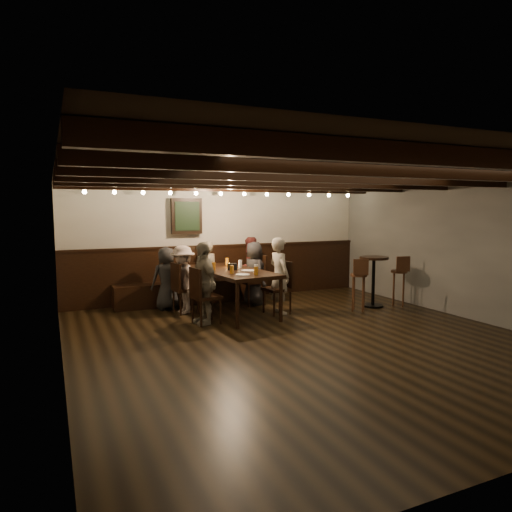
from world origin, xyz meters
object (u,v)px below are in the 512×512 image
chair_left_far (205,306)px  person_right_near (254,273)px  person_right_far (279,276)px  dining_table (231,273)px  bar_stool_left (358,292)px  high_top_table (373,274)px  person_bench_centre (207,272)px  person_bench_right (249,269)px  chair_right_near (253,289)px  person_left_near (183,279)px  bar_stool_right (399,287)px  chair_right_far (278,298)px  person_left_far (203,283)px  chair_left_near (185,298)px  person_bench_left (167,278)px

chair_left_far → person_right_near: size_ratio=0.75×
chair_left_far → person_right_far: bearing=90.0°
dining_table → bar_stool_left: size_ratio=2.24×
dining_table → high_top_table: (2.71, -0.62, -0.09)m
person_bench_centre → high_top_table: bearing=143.2°
bar_stool_left → person_bench_right: bearing=152.1°
chair_left_far → high_top_table: (3.38, -0.09, 0.35)m
chair_right_near → person_left_near: bearing=90.0°
person_bench_right → bar_stool_left: (1.42, -1.82, -0.29)m
chair_left_far → bar_stool_right: bar_stool_right is taller
chair_left_far → person_left_near: size_ratio=0.76×
chair_right_far → person_bench_right: 1.41m
chair_right_near → person_left_far: size_ratio=0.72×
bar_stool_right → chair_left_far: bearing=-169.9°
person_left_far → high_top_table: person_left_far is taller
dining_table → person_right_far: size_ratio=1.60×
person_bench_right → person_left_far: bearing=39.3°
high_top_table → person_bench_centre: bearing=149.5°
chair_left_near → person_bench_left: size_ratio=0.78×
chair_left_far → person_bench_left: person_bench_left is taller
chair_right_near → person_left_near: person_left_near is taller
person_bench_centre → person_left_far: person_left_far is taller
chair_right_far → person_left_near: person_left_near is taller
chair_left_near → person_left_near: person_left_near is taller
bar_stool_left → person_right_near: bearing=162.4°
person_right_near → person_right_far: 0.90m
chair_right_near → person_bench_left: 1.71m
person_bench_right → person_left_near: size_ratio=1.06×
person_bench_left → high_top_table: size_ratio=1.21×
person_right_far → chair_left_far: bearing=90.0°
chair_left_near → chair_left_far: (0.10, -0.89, 0.01)m
dining_table → bar_stool_left: (2.21, -0.83, -0.37)m
dining_table → person_right_near: (0.70, 0.53, -0.11)m
person_right_far → bar_stool_right: (2.42, -0.41, -0.32)m
chair_left_near → person_left_far: (0.07, -0.90, 0.40)m
dining_table → chair_right_far: size_ratio=2.34×
chair_left_near → high_top_table: high_top_table is taller
bar_stool_left → person_left_near: bearing=-177.4°
high_top_table → person_bench_right: bearing=139.9°
person_left_near → person_right_near: person_right_near is taller
person_left_far → chair_right_far: bearing=90.0°
person_bench_centre → person_left_far: bearing=63.4°
chair_left_near → high_top_table: bearing=67.8°
person_bench_centre → high_top_table: size_ratio=1.29×
person_left_near → chair_right_far: bearing=58.5°
person_right_near → person_right_far: bearing=-180.0°
person_right_near → high_top_table: bearing=-126.0°
chair_right_near → bar_stool_right: bearing=-123.5°
chair_right_far → person_left_near: size_ratio=0.76×
high_top_table → chair_right_near: bearing=150.7°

